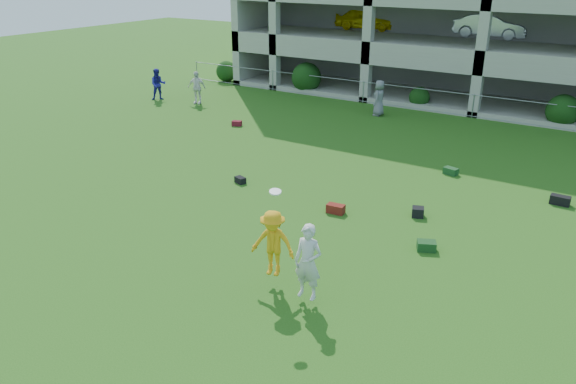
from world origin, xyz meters
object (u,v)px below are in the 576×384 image
Objects in this scene: bystander_b at (197,88)px; crate_d at (418,212)px; bystander_a at (158,84)px; bystander_c at (379,98)px; frisbee_contest at (284,249)px.

bystander_b reaches higher than crate_d.
bystander_b is (2.42, 0.47, 0.01)m from bystander_a.
bystander_a is at bearing 174.61° from bystander_b.
crate_d is at bearing 23.68° from bystander_c.
frisbee_contest is at bearing 10.48° from bystander_c.
crate_d is at bearing -68.09° from bystander_a.
bystander_b reaches higher than bystander_a.
frisbee_contest is (14.25, -13.37, 0.24)m from bystander_b.
bystander_a is 19.28m from crate_d.
bystander_c is (9.45, 2.97, 0.01)m from bystander_b.
bystander_b is 5.04× the size of crate_d.
bystander_c is at bearing -30.11° from bystander_a.
frisbee_contest reaches higher than crate_d.
bystander_c reaches higher than crate_d.
crate_d is (15.47, -7.63, -0.73)m from bystander_b.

